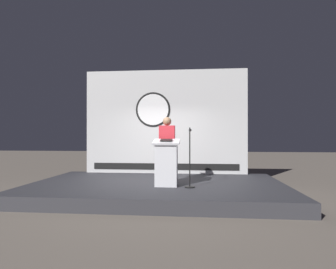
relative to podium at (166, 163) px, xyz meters
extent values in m
plane|color=#6B6056|center=(-0.28, 0.48, -0.85)|extent=(40.00, 40.00, 0.00)
cube|color=#333338|center=(-0.28, 0.48, -0.70)|extent=(6.40, 4.00, 0.30)
cube|color=silver|center=(-0.28, 2.33, 1.10)|extent=(5.19, 0.10, 3.32)
cylinder|color=black|center=(-0.67, 2.27, 1.49)|extent=(1.12, 0.02, 1.12)
cylinder|color=white|center=(-0.67, 2.27, 1.49)|extent=(1.00, 0.02, 1.00)
cube|color=black|center=(-0.28, 2.27, -0.33)|extent=(4.67, 0.02, 0.20)
cube|color=silver|center=(0.00, 0.00, -0.04)|extent=(0.52, 0.40, 1.03)
cube|color=silver|center=(0.00, 0.00, 0.50)|extent=(0.64, 0.50, 0.15)
cube|color=black|center=(0.00, -0.02, 0.55)|extent=(0.28, 0.20, 0.06)
cylinder|color=black|center=(-0.03, 0.48, -0.12)|extent=(0.26, 0.26, 0.86)
cube|color=red|center=(-0.03, 0.48, 0.61)|extent=(0.40, 0.24, 0.60)
sphere|color=#997051|center=(-0.03, 0.48, 1.02)|extent=(0.22, 0.22, 0.22)
cylinder|color=black|center=(0.56, -0.15, -0.54)|extent=(0.24, 0.24, 0.02)
cylinder|color=black|center=(0.56, -0.15, 0.14)|extent=(0.03, 0.03, 1.39)
cylinder|color=black|center=(0.56, 0.04, 0.79)|extent=(0.02, 0.38, 0.02)
sphere|color=#262626|center=(0.56, 0.23, 0.79)|extent=(0.07, 0.07, 0.07)
camera|label=1|loc=(0.71, -6.84, 0.65)|focal=30.67mm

